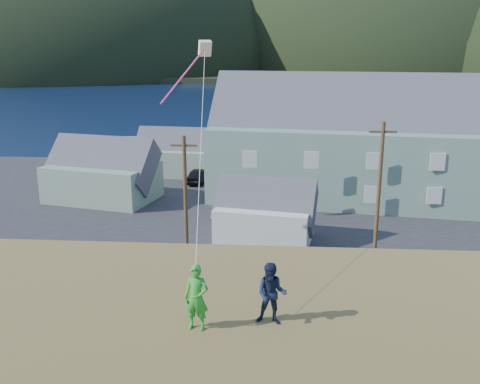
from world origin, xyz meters
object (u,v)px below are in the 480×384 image
kite_flyer_navy (272,294)px  shed_white (265,213)px  lodge (431,144)px  shed_palegreen_near (102,172)px  kite_flyer_green (196,298)px  shed_palegreen_far (179,153)px  wharf (195,149)px

kite_flyer_navy → shed_white: bearing=97.1°
lodge → kite_flyer_navy: lodge is taller
shed_palegreen_near → kite_flyer_green: (14.08, -34.90, 5.35)m
lodge → shed_palegreen_far: bearing=168.1°
lodge → shed_white: bearing=-133.8°
lodge → shed_white: size_ratio=5.18×
lodge → shed_palegreen_near: (-29.71, -1.79, -2.66)m
shed_palegreen_far → lodge: bearing=-13.8°
lodge → kite_flyer_navy: size_ratio=25.65×
lodge → kite_flyer_green: lodge is taller
kite_flyer_navy → lodge: bearing=74.6°
shed_palegreen_far → shed_palegreen_near: bearing=-109.6°
wharf → shed_palegreen_far: bearing=-88.9°
lodge → kite_flyer_green: (-15.63, -36.69, 2.69)m
shed_palegreen_far → shed_white: bearing=-57.6°
shed_white → kite_flyer_green: (-1.09, -25.25, 5.83)m
shed_white → shed_palegreen_far: 22.67m
shed_white → kite_flyer_navy: (0.71, -24.85, 5.79)m
lodge → shed_palegreen_near: lodge is taller
kite_flyer_green → shed_palegreen_near: bearing=121.4°
shed_white → kite_flyer_navy: 25.53m
shed_palegreen_far → kite_flyer_green: bearing=-72.8°
shed_palegreen_near → shed_white: bearing=-19.0°
kite_flyer_green → lodge: bearing=76.3°
wharf → shed_palegreen_near: bearing=-101.8°
lodge → kite_flyer_green: 39.97m
lodge → shed_palegreen_near: size_ratio=3.73×
shed_white → kite_flyer_navy: bearing=-78.1°
shed_white → kite_flyer_navy: size_ratio=4.95×
shed_palegreen_near → shed_white: (15.17, -9.65, -0.48)m
lodge → shed_palegreen_near: bearing=-168.6°
shed_palegreen_near → kite_flyer_green: bearing=-54.6°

